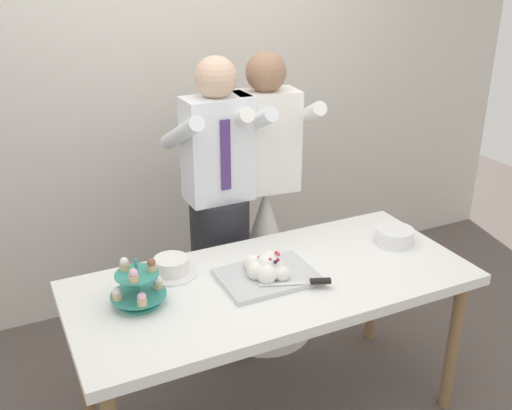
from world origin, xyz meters
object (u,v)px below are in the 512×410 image
at_px(dessert_table, 273,293).
at_px(cupcake_stand, 138,287).
at_px(person_groom, 220,228).
at_px(person_bride, 265,244).
at_px(plate_stack, 394,236).
at_px(main_cake_tray, 267,271).
at_px(round_cake, 171,267).

xyz_separation_m(dessert_table, cupcake_stand, (-0.59, 0.05, 0.15)).
xyz_separation_m(person_groom, person_bride, (0.28, 0.02, -0.16)).
xyz_separation_m(plate_stack, person_bride, (-0.41, 0.61, -0.23)).
bearing_deg(cupcake_stand, main_cake_tray, -4.62).
distance_m(cupcake_stand, person_groom, 0.84).
xyz_separation_m(plate_stack, person_groom, (-0.70, 0.59, -0.07)).
relative_size(dessert_table, cupcake_stand, 7.83).
bearing_deg(person_groom, round_cake, -134.88).
bearing_deg(plate_stack, round_cake, 170.37).
bearing_deg(person_bride, cupcake_stand, -145.61).
relative_size(person_groom, person_bride, 1.00).
relative_size(main_cake_tray, person_bride, 0.26).
distance_m(main_cake_tray, round_cake, 0.43).
bearing_deg(person_bride, round_cake, -148.25).
height_order(cupcake_stand, person_groom, person_groom).
xyz_separation_m(dessert_table, plate_stack, (0.70, 0.05, 0.11)).
distance_m(main_cake_tray, person_bride, 0.76).
xyz_separation_m(cupcake_stand, person_bride, (0.88, 0.60, -0.27)).
relative_size(cupcake_stand, person_groom, 0.14).
bearing_deg(main_cake_tray, dessert_table, -19.78).
height_order(dessert_table, plate_stack, plate_stack).
relative_size(plate_stack, person_bride, 0.12).
height_order(cupcake_stand, round_cake, cupcake_stand).
distance_m(plate_stack, person_groom, 0.91).
xyz_separation_m(dessert_table, round_cake, (-0.39, 0.24, 0.11)).
relative_size(dessert_table, main_cake_tray, 4.22).
height_order(person_groom, person_bride, same).
relative_size(cupcake_stand, main_cake_tray, 0.54).
distance_m(plate_stack, round_cake, 1.11).
relative_size(cupcake_stand, round_cake, 0.96).
bearing_deg(cupcake_stand, plate_stack, -0.22).
xyz_separation_m(dessert_table, person_groom, (0.01, 0.64, 0.05)).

